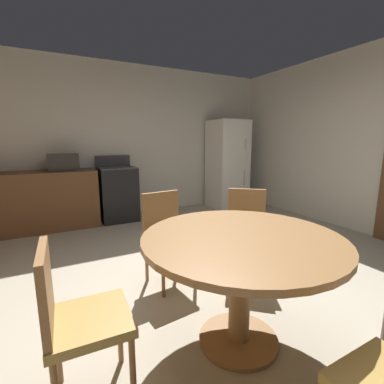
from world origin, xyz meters
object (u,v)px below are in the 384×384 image
microwave (63,162)px  chair_west (75,315)px  refrigerator (227,164)px  chair_northeast (246,227)px  dining_table (241,258)px  oven_range (118,193)px  chair_north (167,232)px

microwave → chair_west: (-0.11, -3.30, -0.53)m
refrigerator → chair_northeast: bearing=-121.0°
dining_table → microwave: bearing=104.9°
dining_table → chair_west: (-1.00, 0.03, -0.11)m
oven_range → chair_west: 3.43m
refrigerator → dining_table: bearing=-123.3°
microwave → chair_northeast: (1.53, -2.57, -0.53)m
chair_north → microwave: bearing=-168.7°
dining_table → chair_northeast: size_ratio=1.47×
oven_range → refrigerator: refrigerator is taller
refrigerator → chair_northeast: refrigerator is taller
microwave → chair_north: bearing=-71.9°
oven_range → chair_west: size_ratio=1.26×
dining_table → chair_northeast: 1.00m
microwave → chair_west: microwave is taller
refrigerator → dining_table: 3.93m
chair_north → chair_west: bearing=-49.3°
refrigerator → oven_range: bearing=178.6°
chair_northeast → chair_west: 1.80m
microwave → dining_table: microwave is taller
oven_range → chair_west: bearing=-105.6°
oven_range → refrigerator: (2.23, -0.05, 0.41)m
chair_northeast → chair_north: 0.80m
dining_table → chair_west: chair_west is taller
chair_west → chair_north: bearing=49.3°
chair_north → chair_west: same height
oven_range → chair_west: oven_range is taller
chair_northeast → microwave: bearing=-109.0°
microwave → dining_table: bearing=-75.1°
chair_northeast → refrigerator: bearing=-170.7°
microwave → chair_north: size_ratio=0.51×
oven_range → microwave: (-0.81, -0.00, 0.56)m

